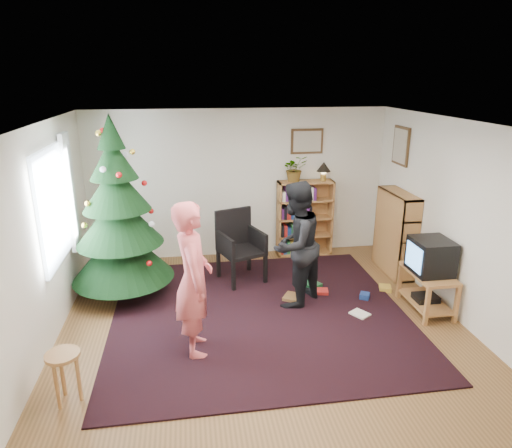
{
  "coord_description": "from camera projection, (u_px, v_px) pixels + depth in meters",
  "views": [
    {
      "loc": [
        -0.86,
        -4.98,
        3.02
      ],
      "look_at": [
        0.03,
        0.78,
        1.1
      ],
      "focal_mm": 32.0,
      "sensor_mm": 36.0,
      "label": 1
    }
  ],
  "objects": [
    {
      "name": "floor",
      "position": [
        263.0,
        326.0,
        5.74
      ],
      "size": [
        5.0,
        5.0,
        0.0
      ],
      "primitive_type": "plane",
      "color": "brown",
      "rests_on": "ground"
    },
    {
      "name": "ceiling",
      "position": [
        264.0,
        124.0,
        4.96
      ],
      "size": [
        5.0,
        5.0,
        0.0
      ],
      "primitive_type": "plane",
      "rotation": [
        3.14,
        0.0,
        0.0
      ],
      "color": "white",
      "rests_on": "wall_back"
    },
    {
      "name": "wall_back",
      "position": [
        239.0,
        184.0,
        7.7
      ],
      "size": [
        5.0,
        0.02,
        2.5
      ],
      "primitive_type": "cube",
      "color": "silver",
      "rests_on": "floor"
    },
    {
      "name": "wall_front",
      "position": [
        328.0,
        356.0,
        3.0
      ],
      "size": [
        5.0,
        0.02,
        2.5
      ],
      "primitive_type": "cube",
      "color": "silver",
      "rests_on": "floor"
    },
    {
      "name": "wall_left",
      "position": [
        39.0,
        244.0,
        4.99
      ],
      "size": [
        0.02,
        5.0,
        2.5
      ],
      "primitive_type": "cube",
      "color": "silver",
      "rests_on": "floor"
    },
    {
      "name": "wall_right",
      "position": [
        460.0,
        222.0,
        5.71
      ],
      "size": [
        0.02,
        5.0,
        2.5
      ],
      "primitive_type": "cube",
      "color": "silver",
      "rests_on": "floor"
    },
    {
      "name": "rug",
      "position": [
        260.0,
        314.0,
        6.02
      ],
      "size": [
        3.8,
        3.6,
        0.02
      ],
      "primitive_type": "cube",
      "color": "black",
      "rests_on": "floor"
    },
    {
      "name": "window_pane",
      "position": [
        53.0,
        207.0,
        5.48
      ],
      "size": [
        0.04,
        1.2,
        1.4
      ],
      "primitive_type": "cube",
      "color": "silver",
      "rests_on": "wall_left"
    },
    {
      "name": "curtain",
      "position": [
        70.0,
        193.0,
        6.14
      ],
      "size": [
        0.06,
        0.35,
        1.6
      ],
      "primitive_type": "cube",
      "color": "silver",
      "rests_on": "wall_left"
    },
    {
      "name": "picture_back",
      "position": [
        307.0,
        141.0,
        7.62
      ],
      "size": [
        0.55,
        0.03,
        0.42
      ],
      "color": "#4C3319",
      "rests_on": "wall_back"
    },
    {
      "name": "picture_right",
      "position": [
        401.0,
        146.0,
        7.13
      ],
      "size": [
        0.03,
        0.5,
        0.6
      ],
      "color": "#4C3319",
      "rests_on": "wall_right"
    },
    {
      "name": "christmas_tree",
      "position": [
        119.0,
        224.0,
        6.23
      ],
      "size": [
        1.41,
        1.41,
        2.55
      ],
      "rotation": [
        0.0,
        0.0,
        -0.17
      ],
      "color": "#3F2816",
      "rests_on": "rug"
    },
    {
      "name": "bookshelf_back",
      "position": [
        305.0,
        217.0,
        7.89
      ],
      "size": [
        0.95,
        0.3,
        1.3
      ],
      "color": "#A4713A",
      "rests_on": "floor"
    },
    {
      "name": "bookshelf_right",
      "position": [
        396.0,
        232.0,
        7.16
      ],
      "size": [
        0.3,
        0.95,
        1.3
      ],
      "rotation": [
        0.0,
        0.0,
        1.57
      ],
      "color": "#A4713A",
      "rests_on": "floor"
    },
    {
      "name": "tv_stand",
      "position": [
        427.0,
        288.0,
        6.05
      ],
      "size": [
        0.46,
        0.83,
        0.55
      ],
      "color": "#A4713A",
      "rests_on": "floor"
    },
    {
      "name": "crt_tv",
      "position": [
        431.0,
        256.0,
        5.91
      ],
      "size": [
        0.48,
        0.52,
        0.45
      ],
      "color": "black",
      "rests_on": "tv_stand"
    },
    {
      "name": "armchair",
      "position": [
        240.0,
        242.0,
        6.94
      ],
      "size": [
        0.76,
        0.77,
        1.08
      ],
      "rotation": [
        0.0,
        0.0,
        0.35
      ],
      "color": "black",
      "rests_on": "rug"
    },
    {
      "name": "stool",
      "position": [
        64.0,
        364.0,
        4.3
      ],
      "size": [
        0.32,
        0.32,
        0.53
      ],
      "color": "#A4713A",
      "rests_on": "floor"
    },
    {
      "name": "person_standing",
      "position": [
        193.0,
        279.0,
        4.98
      ],
      "size": [
        0.46,
        0.67,
        1.77
      ],
      "primitive_type": "imported",
      "rotation": [
        0.0,
        0.0,
        1.63
      ],
      "color": "#D15355",
      "rests_on": "rug"
    },
    {
      "name": "person_by_chair",
      "position": [
        295.0,
        245.0,
        6.06
      ],
      "size": [
        1.05,
        1.05,
        1.72
      ],
      "primitive_type": "imported",
      "rotation": [
        0.0,
        0.0,
        3.9
      ],
      "color": "black",
      "rests_on": "rug"
    },
    {
      "name": "potted_plant",
      "position": [
        295.0,
        169.0,
        7.6
      ],
      "size": [
        0.44,
        0.39,
        0.44
      ],
      "primitive_type": "imported",
      "rotation": [
        0.0,
        0.0,
        0.13
      ],
      "color": "gray",
      "rests_on": "bookshelf_back"
    },
    {
      "name": "table_lamp",
      "position": [
        324.0,
        168.0,
        7.67
      ],
      "size": [
        0.24,
        0.24,
        0.32
      ],
      "color": "#A57F33",
      "rests_on": "bookshelf_back"
    },
    {
      "name": "floor_clutter",
      "position": [
        339.0,
        295.0,
        6.47
      ],
      "size": [
        1.62,
        1.11,
        0.08
      ],
      "color": "#A51E19",
      "rests_on": "rug"
    }
  ]
}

